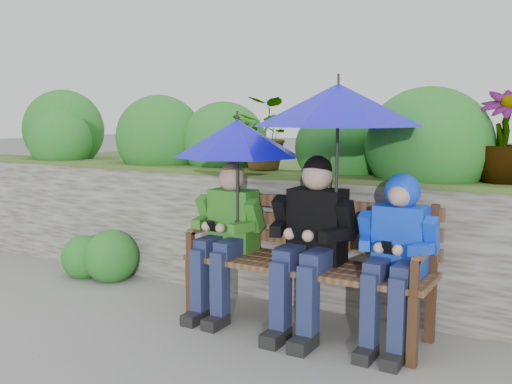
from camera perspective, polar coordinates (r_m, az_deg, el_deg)
The scene contains 8 objects.
ground at distance 4.20m, azimuth -0.71°, elevation -13.12°, with size 60.00×60.00×0.00m, color gray.
garden_backdrop at distance 5.48m, azimuth 6.75°, elevation -1.51°, with size 8.00×2.86×1.83m.
park_bench at distance 4.04m, azimuth 5.39°, elevation -6.21°, with size 1.75×0.51×0.92m.
boy_left at distance 4.25m, azimuth -3.01°, elevation -3.87°, with size 0.51×0.59×1.15m.
boy_middle at distance 3.91m, azimuth 5.50°, elevation -4.48°, with size 0.57×0.66×1.22m.
boy_right at distance 3.73m, azimuth 13.85°, elevation -5.23°, with size 0.49×0.60×1.12m.
umbrella_left at distance 4.11m, azimuth -1.87°, elevation 5.40°, with size 0.93×0.93×0.83m.
umbrella_right at distance 3.78m, azimuth 8.20°, elevation 8.61°, with size 1.14×1.14×1.04m.
Camera 1 is at (2.02, -3.36, 1.49)m, focal length 40.00 mm.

